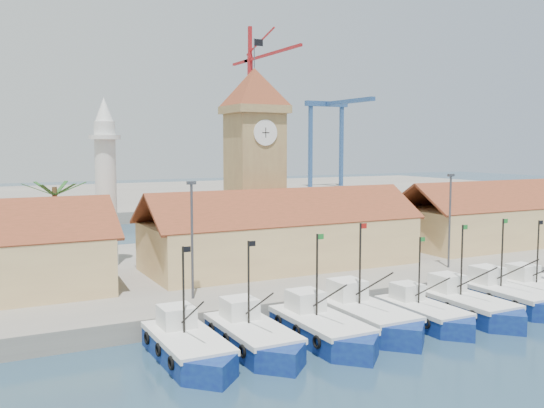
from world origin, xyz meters
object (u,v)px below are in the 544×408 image
boat_4 (426,315)px  clock_tower (255,157)px  boat_0 (189,349)px  minaret (106,182)px

boat_4 → clock_tower: bearing=96.4°
boat_4 → boat_0: bearing=177.8°
boat_0 → boat_4: boat_0 is taller
clock_tower → minaret: clock_tower is taller
clock_tower → minaret: size_ratio=1.39×
boat_0 → minaret: minaret is taller
boat_0 → boat_4: size_ratio=1.09×
boat_0 → boat_4: (18.15, -0.70, -0.06)m
boat_0 → minaret: bearing=88.9°
boat_4 → clock_tower: size_ratio=0.40×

